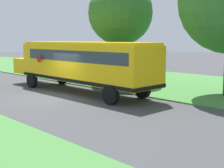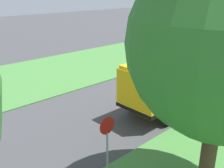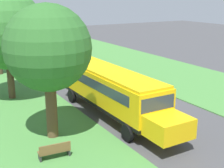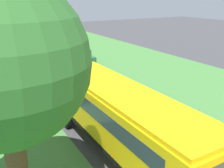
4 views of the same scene
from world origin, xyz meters
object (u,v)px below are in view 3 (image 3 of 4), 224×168
at_px(car_green_nearest, 78,56).
at_px(car_silver_middle, 54,47).
at_px(school_bus, 112,89).
at_px(oak_tree_roadside_mid, 5,29).
at_px(oak_tree_beside_bus, 45,48).
at_px(park_bench, 54,151).
at_px(stop_sign, 37,68).

xyz_separation_m(car_green_nearest, car_silver_middle, (0.00, 7.96, 0.00)).
bearing_deg(school_bus, oak_tree_roadside_mid, 125.57).
bearing_deg(oak_tree_beside_bus, school_bus, 13.65).
relative_size(car_green_nearest, park_bench, 2.68).
distance_m(school_bus, oak_tree_roadside_mid, 9.59).
bearing_deg(car_silver_middle, park_bench, -110.47).
xyz_separation_m(car_silver_middle, oak_tree_beside_bus, (-10.04, -26.14, 4.39)).
xyz_separation_m(school_bus, car_silver_middle, (5.16, 24.96, -1.05)).
distance_m(car_silver_middle, oak_tree_roadside_mid, 21.06).
relative_size(car_green_nearest, stop_sign, 1.61).
bearing_deg(car_silver_middle, oak_tree_beside_bus, -111.01).
distance_m(stop_sign, park_bench, 13.59).
xyz_separation_m(car_silver_middle, stop_sign, (-7.40, -15.60, 0.86)).
relative_size(oak_tree_beside_bus, stop_sign, 2.80).
xyz_separation_m(car_green_nearest, park_bench, (-10.72, -20.76, -0.40)).
distance_m(oak_tree_beside_bus, stop_sign, 11.43).
height_order(school_bus, park_bench, school_bus).
distance_m(school_bus, car_green_nearest, 17.80).
bearing_deg(car_green_nearest, stop_sign, -134.08).
height_order(school_bus, oak_tree_roadside_mid, oak_tree_roadside_mid).
bearing_deg(oak_tree_roadside_mid, car_green_nearest, 43.48).
relative_size(car_green_nearest, oak_tree_roadside_mid, 0.52).
xyz_separation_m(car_green_nearest, stop_sign, (-7.40, -7.64, 0.86)).
distance_m(car_green_nearest, oak_tree_roadside_mid, 14.98).
height_order(car_green_nearest, park_bench, car_green_nearest).
xyz_separation_m(school_bus, stop_sign, (-2.24, 9.36, -0.19)).
relative_size(car_green_nearest, car_silver_middle, 1.00).
height_order(car_silver_middle, park_bench, car_silver_middle).
relative_size(school_bus, park_bench, 7.57).
bearing_deg(park_bench, stop_sign, 75.80).
bearing_deg(park_bench, school_bus, 34.08).
relative_size(school_bus, car_silver_middle, 2.82).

